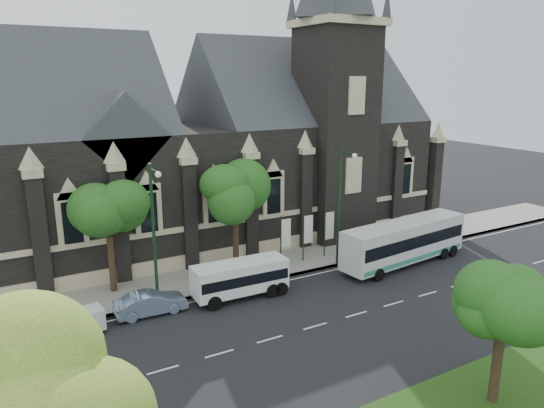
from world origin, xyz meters
TOP-DOWN VIEW (x-y plane):
  - ground at (0.00, 0.00)m, footprint 160.00×160.00m
  - sidewalk at (0.00, 9.50)m, footprint 80.00×5.00m
  - museum at (5.12, 18.78)m, footprint 40.00×17.70m
  - tree_park_near at (-11.77, -8.77)m, footprint 4.42×4.42m
  - tree_park_east at (6.18, -9.32)m, footprint 3.40×3.40m
  - tree_walk_right at (3.21, 10.71)m, footprint 4.08×4.08m
  - tree_walk_left at (-5.80, 10.70)m, footprint 3.91×3.91m
  - street_lamp_near at (10.00, 7.09)m, footprint 0.36×1.88m
  - street_lamp_mid at (-4.00, 7.09)m, footprint 0.36×1.88m
  - banner_flag_left at (6.29, 9.00)m, footprint 0.90×0.10m
  - banner_flag_center at (8.29, 9.00)m, footprint 0.90×0.10m
  - banner_flag_right at (10.29, 9.00)m, footprint 0.90×0.10m
  - tour_coach at (14.52, 4.93)m, footprint 11.61×3.67m
  - shuttle_bus at (1.03, 5.68)m, footprint 6.27×2.40m
  - box_trailer at (-8.55, 5.66)m, footprint 2.66×1.57m
  - sedan at (-4.75, 6.20)m, footprint 4.32×1.62m
  - car_far_red at (-12.51, 5.25)m, footprint 4.70×2.14m

SIDE VIEW (x-z plane):
  - ground at x=0.00m, z-range 0.00..0.00m
  - sidewalk at x=0.00m, z-range 0.00..0.15m
  - sedan at x=-4.75m, z-range 0.00..1.41m
  - car_far_red at x=-12.51m, z-range 0.00..1.56m
  - box_trailer at x=-8.55m, z-range 0.09..1.48m
  - shuttle_bus at x=1.03m, z-range 0.20..2.60m
  - tour_coach at x=14.52m, z-range 0.15..3.48m
  - banner_flag_left at x=6.29m, z-range 0.38..4.38m
  - banner_flag_center at x=8.29m, z-range 0.38..4.38m
  - banner_flag_right at x=10.29m, z-range 0.38..4.38m
  - tree_park_east at x=6.18m, z-range 1.48..7.76m
  - street_lamp_near at x=10.00m, z-range 0.61..9.61m
  - street_lamp_mid at x=-4.00m, z-range 0.61..9.61m
  - tree_walk_left at x=-5.80m, z-range 1.91..9.55m
  - tree_walk_right at x=3.21m, z-range 1.92..9.72m
  - tree_park_near at x=-11.77m, z-range 2.14..10.70m
  - museum at x=5.12m, z-range -6.78..23.12m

